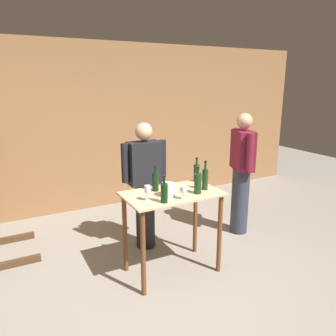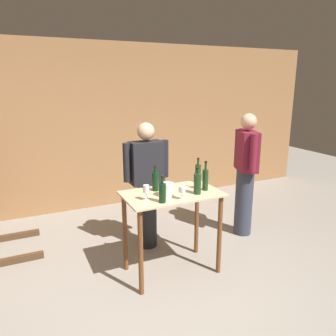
{
  "view_description": "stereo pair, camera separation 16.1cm",
  "coord_description": "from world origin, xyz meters",
  "px_view_note": "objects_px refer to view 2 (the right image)",
  "views": [
    {
      "loc": [
        -1.38,
        -2.41,
        2.07
      ],
      "look_at": [
        0.2,
        0.58,
        1.18
      ],
      "focal_mm": 35.0,
      "sensor_mm": 36.0,
      "label": 1
    },
    {
      "loc": [
        -1.24,
        -2.48,
        2.07
      ],
      "look_at": [
        0.2,
        0.58,
        1.18
      ],
      "focal_mm": 35.0,
      "sensor_mm": 36.0,
      "label": 2
    }
  ],
  "objects_px": {
    "wine_glass_near_center": "(182,190)",
    "person_host": "(246,172)",
    "wine_bottle_left": "(155,181)",
    "wine_bottle_center": "(197,183)",
    "ice_bucket": "(167,190)",
    "wine_bottle_right": "(205,179)",
    "wine_bottle_far_right": "(198,172)",
    "wine_bottle_far_left": "(162,192)",
    "person_visitor_with_scarf": "(147,183)",
    "wine_glass_near_left": "(146,189)"
  },
  "relations": [
    {
      "from": "wine_glass_near_center",
      "to": "person_host",
      "type": "height_order",
      "value": "person_host"
    },
    {
      "from": "wine_bottle_left",
      "to": "wine_bottle_center",
      "type": "xyz_separation_m",
      "value": [
        0.36,
        -0.29,
        0.0
      ]
    },
    {
      "from": "ice_bucket",
      "to": "wine_glass_near_center",
      "type": "bearing_deg",
      "value": -58.76
    },
    {
      "from": "wine_bottle_center",
      "to": "wine_bottle_right",
      "type": "distance_m",
      "value": 0.16
    },
    {
      "from": "wine_bottle_far_right",
      "to": "person_host",
      "type": "relative_size",
      "value": 0.17
    },
    {
      "from": "wine_bottle_far_left",
      "to": "person_host",
      "type": "xyz_separation_m",
      "value": [
        1.53,
        0.66,
        -0.15
      ]
    },
    {
      "from": "wine_bottle_far_left",
      "to": "wine_bottle_far_right",
      "type": "xyz_separation_m",
      "value": [
        0.66,
        0.45,
        0.01
      ]
    },
    {
      "from": "person_visitor_with_scarf",
      "to": "person_host",
      "type": "bearing_deg",
      "value": -9.65
    },
    {
      "from": "wine_glass_near_left",
      "to": "wine_bottle_right",
      "type": "bearing_deg",
      "value": 1.92
    },
    {
      "from": "wine_bottle_far_right",
      "to": "ice_bucket",
      "type": "height_order",
      "value": "wine_bottle_far_right"
    },
    {
      "from": "person_visitor_with_scarf",
      "to": "wine_glass_near_left",
      "type": "bearing_deg",
      "value": -111.66
    },
    {
      "from": "wine_bottle_left",
      "to": "wine_bottle_center",
      "type": "distance_m",
      "value": 0.46
    },
    {
      "from": "wine_bottle_left",
      "to": "wine_glass_near_center",
      "type": "bearing_deg",
      "value": -70.3
    },
    {
      "from": "wine_bottle_far_right",
      "to": "wine_glass_near_left",
      "type": "height_order",
      "value": "wine_bottle_far_right"
    },
    {
      "from": "wine_bottle_center",
      "to": "wine_glass_near_center",
      "type": "distance_m",
      "value": 0.24
    },
    {
      "from": "wine_bottle_right",
      "to": "wine_glass_near_center",
      "type": "height_order",
      "value": "wine_bottle_right"
    },
    {
      "from": "wine_bottle_center",
      "to": "wine_glass_near_left",
      "type": "distance_m",
      "value": 0.56
    },
    {
      "from": "wine_bottle_left",
      "to": "wine_glass_near_center",
      "type": "distance_m",
      "value": 0.39
    },
    {
      "from": "wine_bottle_far_left",
      "to": "wine_bottle_center",
      "type": "xyz_separation_m",
      "value": [
        0.44,
        0.08,
        0.01
      ]
    },
    {
      "from": "wine_bottle_far_left",
      "to": "wine_bottle_left",
      "type": "height_order",
      "value": "wine_bottle_left"
    },
    {
      "from": "wine_bottle_far_right",
      "to": "wine_bottle_right",
      "type": "bearing_deg",
      "value": -105.44
    },
    {
      "from": "wine_bottle_far_right",
      "to": "wine_glass_near_center",
      "type": "bearing_deg",
      "value": -134.48
    },
    {
      "from": "wine_bottle_center",
      "to": "person_visitor_with_scarf",
      "type": "xyz_separation_m",
      "value": [
        -0.25,
        0.81,
        -0.2
      ]
    },
    {
      "from": "wine_glass_near_left",
      "to": "wine_glass_near_center",
      "type": "distance_m",
      "value": 0.36
    },
    {
      "from": "person_host",
      "to": "wine_bottle_right",
      "type": "bearing_deg",
      "value": -151.73
    },
    {
      "from": "wine_glass_near_center",
      "to": "wine_bottle_far_right",
      "type": "bearing_deg",
      "value": 45.52
    },
    {
      "from": "wine_bottle_far_left",
      "to": "wine_bottle_left",
      "type": "distance_m",
      "value": 0.37
    },
    {
      "from": "wine_bottle_far_left",
      "to": "wine_glass_near_center",
      "type": "height_order",
      "value": "wine_bottle_far_left"
    },
    {
      "from": "wine_bottle_far_left",
      "to": "wine_glass_near_center",
      "type": "xyz_separation_m",
      "value": [
        0.21,
        -0.01,
        -0.0
      ]
    },
    {
      "from": "person_visitor_with_scarf",
      "to": "wine_bottle_far_left",
      "type": "bearing_deg",
      "value": -101.67
    },
    {
      "from": "wine_bottle_center",
      "to": "wine_glass_near_left",
      "type": "xyz_separation_m",
      "value": [
        -0.56,
        0.05,
        -0.0
      ]
    },
    {
      "from": "wine_bottle_center",
      "to": "ice_bucket",
      "type": "bearing_deg",
      "value": 167.88
    },
    {
      "from": "wine_bottle_far_left",
      "to": "wine_bottle_left",
      "type": "relative_size",
      "value": 0.98
    },
    {
      "from": "wine_bottle_right",
      "to": "wine_glass_near_center",
      "type": "relative_size",
      "value": 2.38
    },
    {
      "from": "wine_bottle_far_left",
      "to": "wine_bottle_center",
      "type": "distance_m",
      "value": 0.44
    },
    {
      "from": "wine_bottle_far_right",
      "to": "wine_glass_near_left",
      "type": "relative_size",
      "value": 1.84
    },
    {
      "from": "wine_bottle_right",
      "to": "wine_glass_near_left",
      "type": "distance_m",
      "value": 0.7
    },
    {
      "from": "wine_bottle_right",
      "to": "person_visitor_with_scarf",
      "type": "bearing_deg",
      "value": 117.93
    },
    {
      "from": "wine_bottle_left",
      "to": "person_host",
      "type": "distance_m",
      "value": 1.49
    },
    {
      "from": "wine_glass_near_left",
      "to": "wine_glass_near_center",
      "type": "bearing_deg",
      "value": -21.55
    },
    {
      "from": "wine_bottle_far_right",
      "to": "wine_glass_near_center",
      "type": "height_order",
      "value": "wine_bottle_far_right"
    },
    {
      "from": "ice_bucket",
      "to": "person_host",
      "type": "relative_size",
      "value": 0.08
    },
    {
      "from": "person_host",
      "to": "wine_bottle_far_right",
      "type": "bearing_deg",
      "value": -166.37
    },
    {
      "from": "wine_bottle_center",
      "to": "ice_bucket",
      "type": "xyz_separation_m",
      "value": [
        -0.32,
        0.07,
        -0.05
      ]
    },
    {
      "from": "wine_bottle_far_left",
      "to": "person_host",
      "type": "bearing_deg",
      "value": 23.32
    },
    {
      "from": "wine_glass_near_center",
      "to": "person_host",
      "type": "xyz_separation_m",
      "value": [
        1.32,
        0.67,
        -0.14
      ]
    },
    {
      "from": "wine_bottle_far_left",
      "to": "wine_glass_near_left",
      "type": "xyz_separation_m",
      "value": [
        -0.12,
        0.12,
        0.01
      ]
    },
    {
      "from": "wine_bottle_far_left",
      "to": "wine_glass_near_center",
      "type": "bearing_deg",
      "value": -2.07
    },
    {
      "from": "person_host",
      "to": "person_visitor_with_scarf",
      "type": "xyz_separation_m",
      "value": [
        -1.34,
        0.23,
        -0.04
      ]
    },
    {
      "from": "wine_glass_near_center",
      "to": "person_visitor_with_scarf",
      "type": "distance_m",
      "value": 0.91
    }
  ]
}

